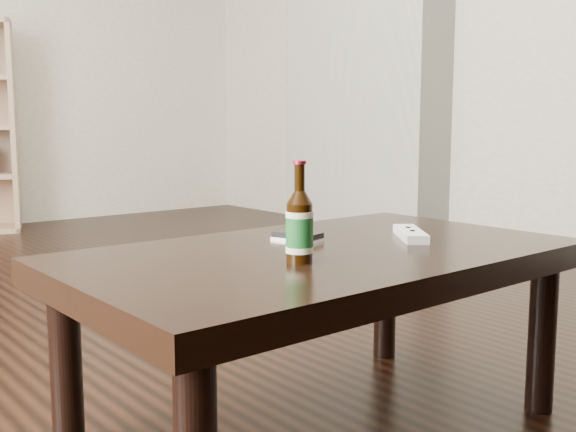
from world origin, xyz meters
TOP-DOWN VIEW (x-y plane):
  - floor at (0.00, 0.00)m, footprint 5.00×6.00m
  - wall_right at (2.51, 0.00)m, footprint 0.02×6.00m
  - chimney_breast at (2.35, 1.20)m, footprint 0.30×1.20m
  - coffee_table at (0.15, -0.83)m, footprint 1.15×0.68m
  - beer_bottle at (0.01, -0.92)m, footprint 0.06×0.06m
  - phone at (0.17, -0.71)m, footprint 0.09×0.13m
  - remote at (0.41, -0.87)m, footprint 0.16×0.18m

SIDE VIEW (x-z plane):
  - floor at x=0.00m, z-range -0.01..0.00m
  - coffee_table at x=0.15m, z-range 0.16..0.59m
  - phone at x=0.17m, z-range 0.43..0.45m
  - remote at x=0.41m, z-range 0.43..0.45m
  - beer_bottle at x=0.01m, z-range 0.40..0.61m
  - wall_right at x=2.51m, z-range 0.00..2.70m
  - chimney_breast at x=2.35m, z-range 0.00..2.70m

